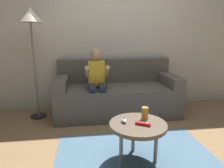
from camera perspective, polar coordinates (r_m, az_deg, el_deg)
ground_plane at (r=2.08m, az=8.27°, el=-21.13°), size 10.37×10.37×0.00m
wall_back at (r=3.41m, az=0.81°, el=14.57°), size 5.18×0.05×2.50m
couch at (r=3.13m, az=1.28°, el=-3.02°), size 1.83×0.80×0.82m
person_seated_on_couch at (r=2.86m, az=-4.34°, el=1.25°), size 0.33×0.41×1.01m
coffee_table at (r=1.93m, az=7.37°, el=-12.10°), size 0.54×0.54×0.39m
area_rug at (r=2.10m, az=7.09°, el=-20.71°), size 1.59×1.19×0.01m
game_remote_red_near_edge at (r=1.87m, az=8.81°, el=-11.18°), size 0.14×0.10×0.03m
nunchuk_white at (r=1.91m, az=3.40°, el=-10.29°), size 0.05×0.09×0.05m
soda_can at (r=1.98m, az=9.35°, el=-8.23°), size 0.07×0.07×0.12m
floor_lamp at (r=3.04m, az=-22.16°, el=15.71°), size 0.32×0.32×1.57m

